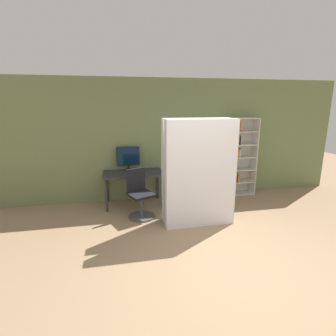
% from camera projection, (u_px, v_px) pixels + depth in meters
% --- Properties ---
extents(ground_plane, '(16.00, 16.00, 0.00)m').
position_uv_depth(ground_plane, '(230.00, 276.00, 3.37)').
color(ground_plane, '#937556').
extents(wall_back, '(8.00, 0.06, 2.70)m').
position_uv_depth(wall_back, '(176.00, 140.00, 5.99)').
color(wall_back, '#6B7A4C').
rests_on(wall_back, ground).
extents(desk, '(1.26, 0.69, 0.73)m').
position_uv_depth(desk, '(133.00, 177.00, 5.61)').
color(desk, '#2D2D33').
rests_on(desk, ground).
extents(monitor, '(0.50, 0.16, 0.51)m').
position_uv_depth(monitor, '(128.00, 157.00, 5.73)').
color(monitor, black).
rests_on(monitor, desk).
extents(office_chair, '(0.57, 0.57, 0.94)m').
position_uv_depth(office_chair, '(140.00, 198.00, 5.07)').
color(office_chair, '#4C4C51').
rests_on(office_chair, ground).
extents(bookshelf, '(0.69, 0.32, 1.84)m').
position_uv_depth(bookshelf, '(237.00, 156.00, 6.23)').
color(bookshelf, beige).
rests_on(bookshelf, ground).
extents(mattress_near, '(1.26, 0.19, 1.91)m').
position_uv_depth(mattress_near, '(201.00, 174.00, 4.57)').
color(mattress_near, silver).
rests_on(mattress_near, ground).
extents(mattress_far, '(1.26, 0.19, 1.91)m').
position_uv_depth(mattress_far, '(196.00, 170.00, 4.86)').
color(mattress_far, silver).
rests_on(mattress_far, ground).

